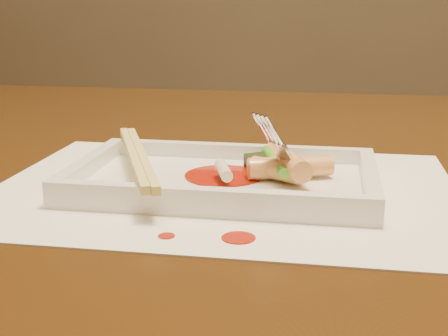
% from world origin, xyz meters
% --- Properties ---
extents(table, '(1.40, 0.90, 0.75)m').
position_xyz_m(table, '(0.00, 0.00, 0.65)').
color(table, black).
rests_on(table, ground).
extents(placemat, '(0.40, 0.30, 0.00)m').
position_xyz_m(placemat, '(0.04, -0.14, 0.75)').
color(placemat, white).
rests_on(placemat, table).
extents(sauce_splatter_a, '(0.02, 0.02, 0.00)m').
position_xyz_m(sauce_splatter_a, '(0.07, -0.26, 0.75)').
color(sauce_splatter_a, '#9D1204').
rests_on(sauce_splatter_a, placemat).
extents(sauce_splatter_b, '(0.01, 0.01, 0.00)m').
position_xyz_m(sauce_splatter_b, '(0.02, -0.26, 0.75)').
color(sauce_splatter_b, '#9D1204').
rests_on(sauce_splatter_b, placemat).
extents(plate_base, '(0.26, 0.16, 0.01)m').
position_xyz_m(plate_base, '(0.04, -0.14, 0.76)').
color(plate_base, white).
rests_on(plate_base, placemat).
extents(plate_rim_far, '(0.26, 0.01, 0.01)m').
position_xyz_m(plate_rim_far, '(0.04, -0.07, 0.77)').
color(plate_rim_far, white).
rests_on(plate_rim_far, plate_base).
extents(plate_rim_near, '(0.26, 0.01, 0.01)m').
position_xyz_m(plate_rim_near, '(0.04, -0.22, 0.77)').
color(plate_rim_near, white).
rests_on(plate_rim_near, plate_base).
extents(plate_rim_left, '(0.01, 0.14, 0.01)m').
position_xyz_m(plate_rim_left, '(-0.08, -0.14, 0.77)').
color(plate_rim_left, white).
rests_on(plate_rim_left, plate_base).
extents(plate_rim_right, '(0.01, 0.14, 0.01)m').
position_xyz_m(plate_rim_right, '(0.17, -0.14, 0.77)').
color(plate_rim_right, white).
rests_on(plate_rim_right, plate_base).
extents(veg_piece, '(0.05, 0.05, 0.01)m').
position_xyz_m(veg_piece, '(0.08, -0.10, 0.77)').
color(veg_piece, black).
rests_on(veg_piece, plate_base).
extents(scallion_white, '(0.02, 0.04, 0.01)m').
position_xyz_m(scallion_white, '(0.05, -0.16, 0.77)').
color(scallion_white, '#EAEACC').
rests_on(scallion_white, plate_base).
extents(scallion_green, '(0.03, 0.08, 0.01)m').
position_xyz_m(scallion_green, '(0.09, -0.12, 0.77)').
color(scallion_green, '#3CA21A').
rests_on(scallion_green, plate_base).
extents(chopstick_a, '(0.09, 0.20, 0.01)m').
position_xyz_m(chopstick_a, '(-0.04, -0.14, 0.78)').
color(chopstick_a, '#D3C669').
rests_on(chopstick_a, plate_rim_near).
extents(chopstick_b, '(0.09, 0.20, 0.01)m').
position_xyz_m(chopstick_b, '(-0.03, -0.14, 0.78)').
color(chopstick_b, '#D3C669').
rests_on(chopstick_b, plate_rim_near).
extents(fork, '(0.09, 0.10, 0.14)m').
position_xyz_m(fork, '(0.11, -0.13, 0.83)').
color(fork, silver).
rests_on(fork, plate_base).
extents(sauce_blob_0, '(0.07, 0.07, 0.00)m').
position_xyz_m(sauce_blob_0, '(0.04, -0.14, 0.76)').
color(sauce_blob_0, '#9D1204').
rests_on(sauce_blob_0, plate_base).
extents(rice_cake_0, '(0.04, 0.03, 0.02)m').
position_xyz_m(rice_cake_0, '(0.12, -0.13, 0.77)').
color(rice_cake_0, '#EBBC6D').
rests_on(rice_cake_0, plate_base).
extents(rice_cake_1, '(0.04, 0.03, 0.02)m').
position_xyz_m(rice_cake_1, '(0.08, -0.14, 0.77)').
color(rice_cake_1, '#EBBC6D').
rests_on(rice_cake_1, plate_base).
extents(rice_cake_2, '(0.03, 0.05, 0.02)m').
position_xyz_m(rice_cake_2, '(0.10, -0.15, 0.78)').
color(rice_cake_2, '#EBBC6D').
rests_on(rice_cake_2, plate_base).
extents(rice_cake_3, '(0.05, 0.04, 0.02)m').
position_xyz_m(rice_cake_3, '(0.09, -0.14, 0.77)').
color(rice_cake_3, '#EBBC6D').
rests_on(rice_cake_3, plate_base).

